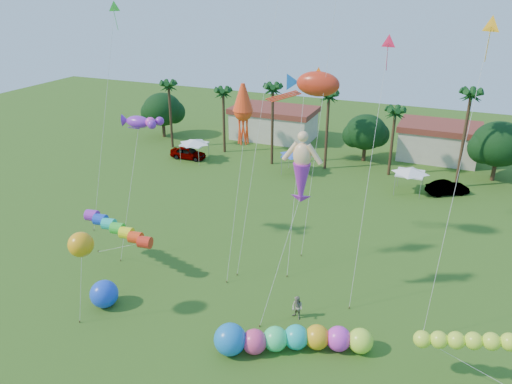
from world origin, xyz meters
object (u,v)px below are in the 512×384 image
at_px(car_a, 188,153).
at_px(blue_ball, 104,294).
at_px(caterpillar_inflatable, 287,339).
at_px(spectator_b, 297,308).
at_px(car_b, 448,188).

height_order(car_a, blue_ball, blue_ball).
distance_m(car_a, caterpillar_inflatable, 40.01).
distance_m(spectator_b, caterpillar_inflatable, 3.49).
relative_size(spectator_b, caterpillar_inflatable, 0.18).
distance_m(caterpillar_inflatable, blue_ball, 14.29).
relative_size(car_b, spectator_b, 2.59).
distance_m(car_b, caterpillar_inflatable, 32.70).
height_order(car_b, spectator_b, spectator_b).
xyz_separation_m(spectator_b, blue_ball, (-13.78, -4.19, 0.14)).
bearing_deg(car_a, spectator_b, -140.10).
bearing_deg(car_b, blue_ball, 112.21).
height_order(car_a, spectator_b, spectator_b).
distance_m(car_a, blue_ball, 33.53).
bearing_deg(car_b, car_a, 58.12).
xyz_separation_m(car_a, caterpillar_inflatable, (25.44, -30.88, 0.07)).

